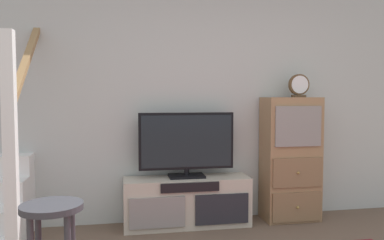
{
  "coord_description": "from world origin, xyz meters",
  "views": [
    {
      "loc": [
        -0.94,
        -1.57,
        1.32
      ],
      "look_at": [
        -0.29,
        1.99,
        1.09
      ],
      "focal_mm": 35.74,
      "sensor_mm": 36.0,
      "label": 1
    }
  ],
  "objects_px": {
    "television": "(187,143)",
    "bar_stool_near": "(52,237)",
    "media_console": "(187,202)",
    "side_cabinet": "(290,159)",
    "desk_clock": "(299,86)"
  },
  "relations": [
    {
      "from": "media_console",
      "to": "bar_stool_near",
      "type": "xyz_separation_m",
      "value": [
        -1.03,
        -1.6,
        0.29
      ]
    },
    {
      "from": "television",
      "to": "desk_clock",
      "type": "height_order",
      "value": "desk_clock"
    },
    {
      "from": "side_cabinet",
      "to": "bar_stool_near",
      "type": "height_order",
      "value": "side_cabinet"
    },
    {
      "from": "television",
      "to": "desk_clock",
      "type": "distance_m",
      "value": 1.33
    },
    {
      "from": "desk_clock",
      "to": "bar_stool_near",
      "type": "bearing_deg",
      "value": -144.4
    },
    {
      "from": "television",
      "to": "desk_clock",
      "type": "relative_size",
      "value": 3.99
    },
    {
      "from": "television",
      "to": "side_cabinet",
      "type": "distance_m",
      "value": 1.14
    },
    {
      "from": "bar_stool_near",
      "to": "side_cabinet",
      "type": "bearing_deg",
      "value": 36.79
    },
    {
      "from": "bar_stool_near",
      "to": "television",
      "type": "bearing_deg",
      "value": 57.63
    },
    {
      "from": "media_console",
      "to": "television",
      "type": "relative_size",
      "value": 1.32
    },
    {
      "from": "desk_clock",
      "to": "bar_stool_near",
      "type": "height_order",
      "value": "desk_clock"
    },
    {
      "from": "side_cabinet",
      "to": "bar_stool_near",
      "type": "xyz_separation_m",
      "value": [
        -2.15,
        -1.61,
        -0.11
      ]
    },
    {
      "from": "television",
      "to": "bar_stool_near",
      "type": "relative_size",
      "value": 1.33
    },
    {
      "from": "bar_stool_near",
      "to": "media_console",
      "type": "bearing_deg",
      "value": 57.24
    },
    {
      "from": "side_cabinet",
      "to": "desk_clock",
      "type": "relative_size",
      "value": 5.39
    }
  ]
}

